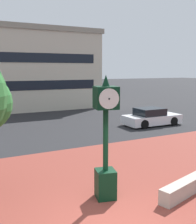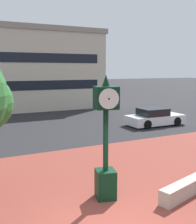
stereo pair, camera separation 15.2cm
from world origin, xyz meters
name	(u,v)px [view 2 (the right image)]	position (x,y,z in m)	size (l,w,h in m)	color
plaza_brick_paving	(87,202)	(0.00, 1.64, 0.00)	(44.00, 11.29, 0.01)	brown
planter_wall	(192,185)	(3.45, 0.71, 0.25)	(3.20, 0.40, 0.50)	#ADA393
street_clock	(106,140)	(0.66, 1.63, 1.91)	(0.82, 0.86, 3.93)	black
car_street_near	(154,118)	(9.34, 10.32, 0.57)	(4.29, 2.01, 1.28)	silver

